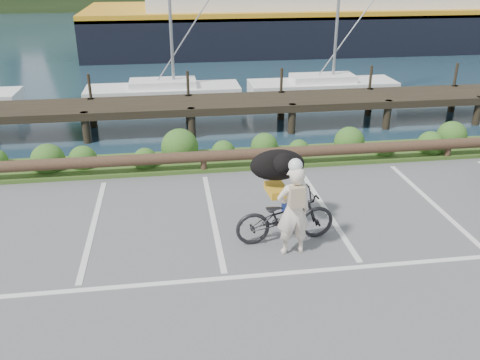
% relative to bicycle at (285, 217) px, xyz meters
% --- Properties ---
extents(ground, '(72.00, 72.00, 0.00)m').
position_rel_bicycle_xyz_m(ground, '(-1.36, -0.79, -0.54)').
color(ground, '#535456').
extents(vegetation_strip, '(34.00, 1.60, 0.10)m').
position_rel_bicycle_xyz_m(vegetation_strip, '(-1.36, 4.51, -0.49)').
color(vegetation_strip, '#3D5B21').
rests_on(vegetation_strip, ground).
extents(log_rail, '(32.00, 0.30, 0.60)m').
position_rel_bicycle_xyz_m(log_rail, '(-1.36, 3.81, -0.54)').
color(log_rail, '#443021').
rests_on(log_rail, ground).
extents(bicycle, '(2.09, 0.86, 1.07)m').
position_rel_bicycle_xyz_m(bicycle, '(0.00, 0.00, 0.00)').
color(bicycle, black).
rests_on(bicycle, ground).
extents(cyclist, '(0.69, 0.48, 1.82)m').
position_rel_bicycle_xyz_m(cyclist, '(0.04, -0.47, 0.37)').
color(cyclist, '#F1E0CC').
rests_on(cyclist, ground).
extents(dog, '(0.64, 1.18, 0.66)m').
position_rel_bicycle_xyz_m(dog, '(-0.05, 0.65, 0.87)').
color(dog, black).
rests_on(dog, bicycle).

